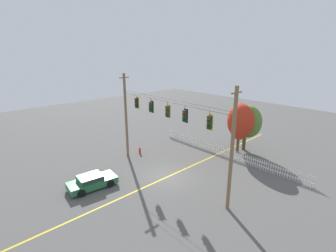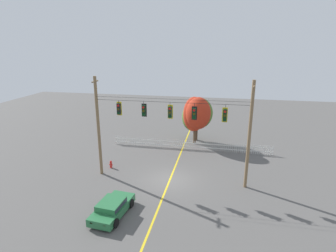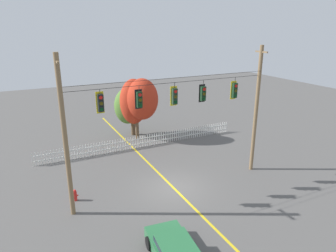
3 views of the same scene
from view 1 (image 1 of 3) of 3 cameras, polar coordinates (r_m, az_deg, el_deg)
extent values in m
plane|color=#565451|center=(23.01, -0.08, -11.75)|extent=(80.00, 80.00, 0.00)
cube|color=gold|center=(23.00, -0.08, -11.75)|extent=(0.16, 36.00, 0.01)
cylinder|color=brown|center=(26.14, -9.75, 2.18)|extent=(0.26, 0.26, 9.00)
cylinder|color=brown|center=(17.34, 14.63, -5.81)|extent=(0.26, 0.26, 9.00)
cube|color=brown|center=(25.44, -10.20, 11.03)|extent=(0.10, 1.10, 0.10)
cube|color=brown|center=(16.25, 15.69, 7.50)|extent=(0.10, 1.10, 0.10)
cylinder|color=black|center=(20.59, -0.09, 5.65)|extent=(12.71, 0.02, 0.02)
cylinder|color=black|center=(20.36, -0.61, 6.42)|extent=(12.71, 0.02, 0.02)
cylinder|color=black|center=(24.02, -7.37, 6.81)|extent=(0.03, 0.03, 0.27)
cube|color=yellow|center=(24.21, -7.07, 5.41)|extent=(0.43, 0.02, 1.19)
cube|color=black|center=(24.13, -7.32, 5.37)|extent=(0.30, 0.24, 0.96)
cylinder|color=red|center=(24.00, -7.61, 6.07)|extent=(0.20, 0.03, 0.20)
cube|color=black|center=(23.95, -7.71, 6.33)|extent=(0.22, 0.12, 0.06)
cylinder|color=#463B09|center=(24.06, -7.58, 5.32)|extent=(0.20, 0.03, 0.20)
cube|color=black|center=(24.01, -7.68, 5.58)|extent=(0.22, 0.12, 0.06)
cylinder|color=#073513|center=(24.12, -7.55, 4.58)|extent=(0.20, 0.03, 0.20)
cube|color=black|center=(24.07, -7.65, 4.83)|extent=(0.22, 0.12, 0.06)
cylinder|color=black|center=(22.29, -4.03, 6.03)|extent=(0.03, 0.03, 0.34)
cube|color=black|center=(22.50, -3.74, 4.51)|extent=(0.43, 0.02, 1.12)
cube|color=black|center=(22.42, -4.00, 4.47)|extent=(0.30, 0.24, 0.90)
cylinder|color=red|center=(22.27, -4.29, 5.17)|extent=(0.20, 0.03, 0.20)
cube|color=black|center=(22.22, -4.38, 5.44)|extent=(0.22, 0.12, 0.06)
cylinder|color=#463B09|center=(22.33, -4.27, 4.41)|extent=(0.20, 0.03, 0.20)
cube|color=black|center=(22.28, -4.37, 4.68)|extent=(0.22, 0.12, 0.06)
cylinder|color=#073513|center=(22.40, -4.25, 3.66)|extent=(0.20, 0.03, 0.20)
cube|color=black|center=(22.35, -4.35, 3.93)|extent=(0.22, 0.12, 0.06)
cylinder|color=black|center=(20.63, -0.10, 5.18)|extent=(0.03, 0.03, 0.35)
cube|color=yellow|center=(20.85, 0.16, 3.47)|extent=(0.43, 0.02, 1.18)
cube|color=#1E3323|center=(20.77, -0.10, 3.41)|extent=(0.30, 0.24, 0.96)
cylinder|color=red|center=(20.61, -0.38, 4.22)|extent=(0.20, 0.03, 0.20)
cube|color=#1E3323|center=(20.55, -0.47, 4.51)|extent=(0.22, 0.12, 0.06)
cylinder|color=#463B09|center=(20.68, -0.37, 3.35)|extent=(0.20, 0.03, 0.20)
cube|color=#1E3323|center=(20.62, -0.47, 3.65)|extent=(0.22, 0.12, 0.06)
cylinder|color=#073513|center=(20.76, -0.37, 2.50)|extent=(0.20, 0.03, 0.20)
cube|color=#1E3323|center=(20.70, -0.46, 2.79)|extent=(0.22, 0.12, 0.06)
cylinder|color=black|center=(19.24, 3.96, 4.21)|extent=(0.03, 0.03, 0.40)
cube|color=black|center=(19.49, 4.19, 2.39)|extent=(0.43, 0.02, 1.13)
cube|color=black|center=(19.39, 3.93, 2.33)|extent=(0.30, 0.24, 0.91)
cylinder|color=red|center=(19.23, 3.67, 3.13)|extent=(0.20, 0.03, 0.20)
cube|color=black|center=(19.17, 3.58, 3.44)|extent=(0.22, 0.12, 0.06)
cylinder|color=#463B09|center=(19.30, 3.65, 2.26)|extent=(0.20, 0.03, 0.20)
cube|color=black|center=(19.24, 3.56, 2.57)|extent=(0.22, 0.12, 0.06)
cylinder|color=#073513|center=(19.38, 3.63, 1.39)|extent=(0.20, 0.03, 0.20)
cube|color=black|center=(19.32, 3.55, 1.70)|extent=(0.22, 0.12, 0.06)
cylinder|color=black|center=(17.70, 9.73, 2.91)|extent=(0.03, 0.03, 0.39)
cube|color=yellow|center=(17.98, 9.88, 0.87)|extent=(0.43, 0.02, 1.21)
cube|color=black|center=(17.88, 9.62, 0.79)|extent=(0.30, 0.24, 0.98)
cylinder|color=red|center=(17.69, 9.41, 1.72)|extent=(0.20, 0.03, 0.20)
cube|color=black|center=(17.62, 9.33, 2.05)|extent=(0.22, 0.12, 0.06)
cylinder|color=#463B09|center=(17.77, 9.36, 0.71)|extent=(0.20, 0.03, 0.20)
cube|color=black|center=(17.71, 9.28, 1.04)|extent=(0.22, 0.12, 0.06)
cylinder|color=#073513|center=(17.87, 9.31, -0.30)|extent=(0.20, 0.03, 0.20)
cube|color=black|center=(17.80, 9.23, 0.03)|extent=(0.22, 0.12, 0.06)
cube|color=silver|center=(33.08, 0.22, -1.63)|extent=(0.06, 0.04, 1.05)
cube|color=silver|center=(32.93, 0.48, -1.72)|extent=(0.06, 0.04, 1.05)
cube|color=silver|center=(32.78, 0.75, -1.81)|extent=(0.06, 0.04, 1.05)
cube|color=silver|center=(32.62, 1.02, -1.90)|extent=(0.06, 0.04, 1.05)
cube|color=silver|center=(32.47, 1.30, -2.00)|extent=(0.06, 0.04, 1.05)
cube|color=silver|center=(32.32, 1.58, -2.09)|extent=(0.06, 0.04, 1.05)
cube|color=silver|center=(32.17, 1.86, -2.18)|extent=(0.06, 0.04, 1.05)
cube|color=silver|center=(32.02, 2.14, -2.28)|extent=(0.06, 0.04, 1.05)
cube|color=silver|center=(31.87, 2.42, -2.38)|extent=(0.06, 0.04, 1.05)
cube|color=silver|center=(31.72, 2.71, -2.47)|extent=(0.06, 0.04, 1.05)
cube|color=silver|center=(31.57, 3.00, -2.57)|extent=(0.06, 0.04, 1.05)
cube|color=silver|center=(31.42, 3.29, -2.67)|extent=(0.06, 0.04, 1.05)
cube|color=silver|center=(31.28, 3.59, -2.77)|extent=(0.06, 0.04, 1.05)
cube|color=silver|center=(31.13, 3.89, -2.87)|extent=(0.06, 0.04, 1.05)
cube|color=silver|center=(30.99, 4.19, -2.97)|extent=(0.06, 0.04, 1.05)
cube|color=silver|center=(30.85, 4.50, -3.08)|extent=(0.06, 0.04, 1.05)
cube|color=silver|center=(30.71, 4.80, -3.18)|extent=(0.06, 0.04, 1.05)
cube|color=silver|center=(30.56, 5.11, -3.29)|extent=(0.06, 0.04, 1.05)
cube|color=silver|center=(30.42, 5.43, -3.39)|extent=(0.06, 0.04, 1.05)
cube|color=silver|center=(30.29, 5.74, -3.50)|extent=(0.06, 0.04, 1.05)
cube|color=silver|center=(30.15, 6.06, -3.60)|extent=(0.06, 0.04, 1.05)
cube|color=silver|center=(30.01, 6.39, -3.71)|extent=(0.06, 0.04, 1.05)
cube|color=silver|center=(29.88, 6.71, -3.82)|extent=(0.06, 0.04, 1.05)
cube|color=silver|center=(29.74, 7.04, -3.93)|extent=(0.06, 0.04, 1.05)
cube|color=silver|center=(29.61, 7.37, -4.04)|extent=(0.06, 0.04, 1.05)
cube|color=silver|center=(29.47, 7.71, -4.15)|extent=(0.06, 0.04, 1.05)
cube|color=silver|center=(29.34, 8.04, -4.26)|extent=(0.06, 0.04, 1.05)
cube|color=silver|center=(29.21, 8.38, -4.38)|extent=(0.06, 0.04, 1.05)
cube|color=silver|center=(29.08, 8.73, -4.49)|extent=(0.06, 0.04, 1.05)
cube|color=silver|center=(28.96, 9.07, -4.60)|extent=(0.06, 0.04, 1.05)
cube|color=silver|center=(28.83, 9.42, -4.72)|extent=(0.06, 0.04, 1.05)
cube|color=silver|center=(28.70, 9.78, -4.84)|extent=(0.06, 0.04, 1.05)
cube|color=silver|center=(28.58, 10.13, -4.95)|extent=(0.06, 0.04, 1.05)
cube|color=silver|center=(28.46, 10.49, -5.07)|extent=(0.06, 0.04, 1.05)
cube|color=silver|center=(28.34, 10.86, -5.19)|extent=(0.06, 0.04, 1.05)
cube|color=silver|center=(28.21, 11.22, -5.31)|extent=(0.06, 0.04, 1.05)
cube|color=silver|center=(28.10, 11.59, -5.43)|extent=(0.06, 0.04, 1.05)
cube|color=silver|center=(27.98, 11.97, -5.55)|extent=(0.06, 0.04, 1.05)
cube|color=silver|center=(27.86, 12.34, -5.67)|extent=(0.06, 0.04, 1.05)
cube|color=silver|center=(27.75, 12.72, -5.80)|extent=(0.06, 0.04, 1.05)
cube|color=silver|center=(27.63, 13.11, -5.92)|extent=(0.06, 0.04, 1.05)
cube|color=silver|center=(27.52, 13.49, -6.04)|extent=(0.06, 0.04, 1.05)
cube|color=silver|center=(27.41, 13.88, -6.17)|extent=(0.06, 0.04, 1.05)
cube|color=silver|center=(27.30, 14.27, -6.30)|extent=(0.06, 0.04, 1.05)
cube|color=silver|center=(27.19, 14.67, -6.42)|extent=(0.06, 0.04, 1.05)
cube|color=silver|center=(27.08, 15.07, -6.55)|extent=(0.06, 0.04, 1.05)
cube|color=silver|center=(26.98, 15.47, -6.68)|extent=(0.06, 0.04, 1.05)
cube|color=silver|center=(26.87, 15.88, -6.81)|extent=(0.06, 0.04, 1.05)
cube|color=silver|center=(26.77, 16.29, -6.93)|extent=(0.06, 0.04, 1.05)
cube|color=silver|center=(26.67, 16.70, -7.06)|extent=(0.06, 0.04, 1.05)
cube|color=silver|center=(26.57, 17.12, -7.19)|extent=(0.06, 0.04, 1.05)
cube|color=silver|center=(26.47, 17.54, -7.33)|extent=(0.06, 0.04, 1.05)
cube|color=silver|center=(26.38, 17.96, -7.46)|extent=(0.06, 0.04, 1.05)
cube|color=silver|center=(26.28, 18.39, -7.59)|extent=(0.06, 0.04, 1.05)
cube|color=silver|center=(26.19, 18.82, -7.72)|extent=(0.06, 0.04, 1.05)
cube|color=silver|center=(26.10, 19.25, -7.86)|extent=(0.06, 0.04, 1.05)
cube|color=silver|center=(26.00, 19.68, -7.99)|extent=(0.06, 0.04, 1.05)
cube|color=silver|center=(25.92, 20.12, -8.12)|extent=(0.06, 0.04, 1.05)
cube|color=silver|center=(25.83, 20.57, -8.26)|extent=(0.06, 0.04, 1.05)
cube|color=silver|center=(25.74, 21.01, -8.39)|extent=(0.06, 0.04, 1.05)
cube|color=silver|center=(25.66, 21.46, -8.53)|extent=(0.06, 0.04, 1.05)
cube|color=silver|center=(25.58, 21.92, -8.66)|extent=(0.06, 0.04, 1.05)
cube|color=silver|center=(25.50, 22.37, -8.80)|extent=(0.06, 0.04, 1.05)
cube|color=silver|center=(25.42, 22.83, -8.94)|extent=(0.06, 0.04, 1.05)
cube|color=silver|center=(25.34, 23.29, -9.07)|extent=(0.06, 0.04, 1.05)
cube|color=silver|center=(25.27, 23.76, -9.21)|extent=(0.06, 0.04, 1.05)
cube|color=silver|center=(25.20, 24.23, -9.35)|extent=(0.06, 0.04, 1.05)
cube|color=silver|center=(25.12, 24.70, -9.48)|extent=(0.06, 0.04, 1.05)
cube|color=silver|center=(25.06, 25.17, -9.62)|extent=(0.06, 0.04, 1.05)
cube|color=silver|center=(24.99, 25.65, -9.76)|extent=(0.06, 0.04, 1.05)
cube|color=silver|center=(24.92, 26.13, -9.90)|extent=(0.06, 0.04, 1.05)
cube|color=silver|center=(24.86, 26.61, -10.03)|extent=(0.06, 0.04, 1.05)
cube|color=silver|center=(24.80, 27.10, -10.17)|extent=(0.06, 0.04, 1.05)
cube|color=silver|center=(24.74, 27.59, -10.31)|extent=(0.06, 0.04, 1.05)
cube|color=silver|center=(24.68, 28.08, -10.45)|extent=(0.06, 0.04, 1.05)
cube|color=silver|center=(24.62, 28.57, -10.58)|extent=(0.06, 0.04, 1.05)
cube|color=silver|center=(24.57, 29.07, -10.72)|extent=(0.06, 0.04, 1.05)
cube|color=silver|center=(24.51, 29.57, -10.86)|extent=(0.06, 0.04, 1.05)
cube|color=silver|center=(24.46, 30.07, -10.99)|extent=(0.06, 0.04, 1.05)
cube|color=silver|center=(24.41, 30.58, -11.13)|extent=(0.06, 0.04, 1.05)
cube|color=silver|center=(24.37, 31.09, -11.27)|extent=(0.06, 0.04, 1.05)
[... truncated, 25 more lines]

